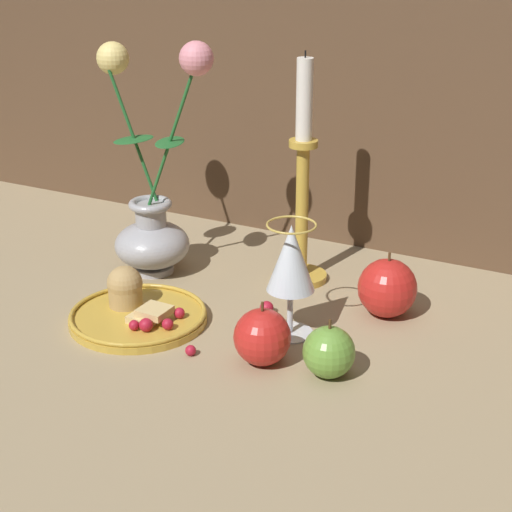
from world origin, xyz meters
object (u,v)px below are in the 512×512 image
at_px(plate_with_pastries, 136,309).
at_px(apple_beside_vase, 329,352).
at_px(wine_glass, 290,263).
at_px(apple_near_glass, 262,337).
at_px(candlestick, 303,194).
at_px(vase, 152,211).
at_px(apple_at_table_edge, 387,288).

height_order(plate_with_pastries, apple_beside_vase, apple_beside_vase).
relative_size(wine_glass, apple_near_glass, 1.86).
bearing_deg(candlestick, apple_near_glass, -76.47).
bearing_deg(apple_near_glass, vase, 147.39).
distance_m(candlestick, apple_near_glass, 0.28).
xyz_separation_m(apple_beside_vase, apple_at_table_edge, (0.01, 0.19, 0.01)).
height_order(vase, apple_beside_vase, vase).
bearing_deg(candlestick, vase, -160.81).
bearing_deg(plate_with_pastries, candlestick, 56.89).
xyz_separation_m(vase, candlestick, (0.22, 0.08, 0.04)).
bearing_deg(plate_with_pastries, apple_at_table_edge, 29.60).
bearing_deg(apple_at_table_edge, vase, -176.86).
distance_m(vase, apple_near_glass, 0.34).
bearing_deg(apple_near_glass, wine_glass, 91.81).
height_order(vase, apple_near_glass, vase).
xyz_separation_m(candlestick, apple_at_table_edge, (0.16, -0.06, -0.10)).
xyz_separation_m(candlestick, apple_beside_vase, (0.15, -0.25, -0.11)).
xyz_separation_m(apple_beside_vase, apple_near_glass, (-0.09, -0.01, 0.00)).
height_order(vase, wine_glass, vase).
height_order(vase, apple_at_table_edge, vase).
relative_size(apple_beside_vase, apple_near_glass, 0.91).
distance_m(wine_glass, apple_beside_vase, 0.14).
distance_m(wine_glass, candlestick, 0.18).
bearing_deg(wine_glass, plate_with_pastries, -164.37).
relative_size(vase, candlestick, 1.04).
height_order(plate_with_pastries, apple_near_glass, apple_near_glass).
distance_m(vase, candlestick, 0.23).
bearing_deg(vase, apple_near_glass, -32.61).
relative_size(apple_beside_vase, apple_at_table_edge, 0.81).
bearing_deg(vase, plate_with_pastries, -65.53).
bearing_deg(wine_glass, candlestick, 108.99).
distance_m(candlestick, apple_at_table_edge, 0.19).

